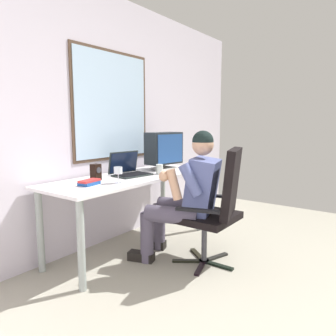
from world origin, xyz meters
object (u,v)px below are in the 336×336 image
Objects in this scene: person_seated at (187,194)px; coffee_mug at (160,169)px; desk at (132,186)px; desk_speaker at (96,172)px; laptop at (128,169)px; book_stack at (89,182)px; wine_glass at (118,171)px; office_chair at (218,202)px; crt_monitor at (164,149)px.

person_seated is 11.93× the size of coffee_mug.
coffee_mug is at bearing -32.61° from desk.
desk is 1.55× the size of person_seated.
coffee_mug is at bearing -22.09° from desk_speaker.
laptop is 0.32m from coffee_mug.
desk_speaker is 0.75× the size of book_stack.
book_stack is (-0.57, -0.08, -0.04)m from laptop.
desk is at bearing 25.09° from wine_glass.
book_stack is at bearing -171.56° from laptop.
office_chair is at bearing -81.10° from laptop.
crt_monitor is 2.98× the size of desk_speaker.
wine_glass is 0.96× the size of desk_speaker.
laptop is 0.58m from book_stack.
office_chair is at bearing -54.12° from wine_glass.
office_chair is at bearing -61.16° from desk_speaker.
laptop is (-0.54, 0.04, -0.17)m from crt_monitor.
crt_monitor is at bearing 2.50° from book_stack.
office_chair is 7.01× the size of desk_speaker.
book_stack is 0.81m from coffee_mug.
desk_speaker reaches higher than coffee_mug.
desk is at bearing 97.48° from person_seated.
desk is at bearing 147.39° from coffee_mug.
laptop is 2.69× the size of wine_glass.
office_chair is at bearing -74.30° from person_seated.
laptop is 2.58× the size of desk_speaker.
crt_monitor is 3.11× the size of wine_glass.
desk is 0.44m from wine_glass.
desk is 0.32m from coffee_mug.
crt_monitor reaches higher than wine_glass.
laptop is at bearing 31.46° from wine_glass.
person_seated is at bearing -56.66° from desk_speaker.
desk_speaker is 1.49× the size of coffee_mug.
desk is 4.80× the size of laptop.
wine_glass reaches higher than coffee_mug.
desk_speaker reaches higher than book_stack.
book_stack is (-1.11, -0.05, -0.21)m from crt_monitor.
desk_speaker is (-0.45, 0.69, 0.19)m from person_seated.
crt_monitor is at bearing 11.63° from wine_glass.
crt_monitor is at bearing -3.77° from laptop.
person_seated reaches higher than desk_speaker.
laptop is 0.43m from wine_glass.
person_seated reaches higher than laptop.
desk_speaker is at bearing 118.84° from office_chair.
coffee_mug is (-0.31, -0.18, -0.18)m from crt_monitor.
wine_glass is 0.26m from book_stack.
laptop is at bearing 8.44° from book_stack.
book_stack is at bearing -177.20° from desk.
office_chair is at bearing -79.88° from desk.
office_chair reaches higher than desk.
person_seated is 2.69× the size of crt_monitor.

